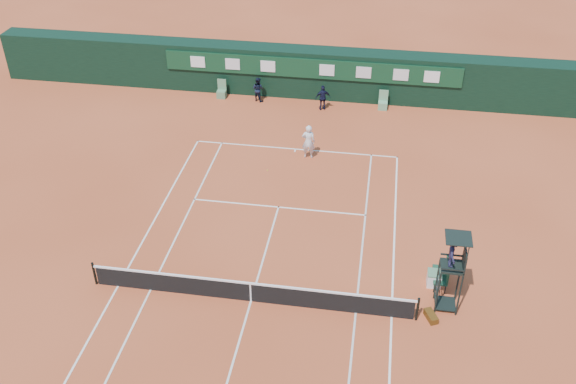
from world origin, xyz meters
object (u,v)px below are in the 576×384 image
object	(u,v)px
tennis_net	(251,291)
player_bench	(443,273)
player	(308,142)
umpire_chair	(453,258)
cooler	(434,278)

from	to	relation	value
tennis_net	player_bench	bearing A→B (deg)	16.39
tennis_net	player_bench	distance (m)	7.74
tennis_net	player_bench	xyz separation A→B (m)	(7.43, 2.18, 0.09)
player	tennis_net	bearing A→B (deg)	84.04
player_bench	umpire_chair	bearing A→B (deg)	-87.16
cooler	player	xyz separation A→B (m)	(-6.32, 9.07, 0.63)
tennis_net	umpire_chair	xyz separation A→B (m)	(7.49, 0.89, 1.95)
umpire_chair	player	bearing A→B (deg)	123.15
player_bench	player	distance (m)	11.17
tennis_net	cooler	world-z (taller)	tennis_net
tennis_net	player	distance (m)	11.19
tennis_net	player_bench	size ratio (longest dim) A/B	10.75
player	cooler	bearing A→B (deg)	122.94
umpire_chair	player	size ratio (longest dim) A/B	1.79
umpire_chair	player_bench	distance (m)	2.27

